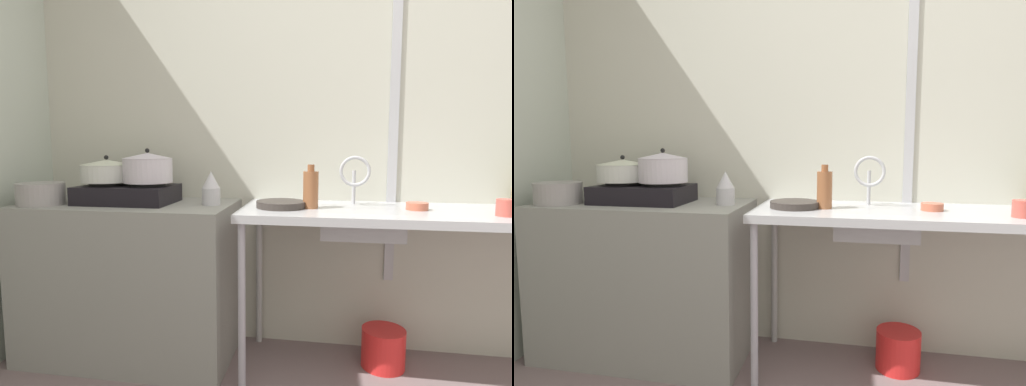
% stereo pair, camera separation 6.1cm
% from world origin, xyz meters
% --- Properties ---
extents(wall_back, '(4.80, 0.10, 2.72)m').
position_xyz_m(wall_back, '(0.00, 1.65, 1.36)').
color(wall_back, beige).
rests_on(wall_back, ground).
extents(wall_metal_strip, '(0.05, 0.01, 2.18)m').
position_xyz_m(wall_metal_strip, '(0.07, 1.59, 1.50)').
color(wall_metal_strip, '#ADAEB2').
extents(counter_concrete, '(1.13, 0.58, 0.85)m').
position_xyz_m(counter_concrete, '(-1.34, 1.30, 0.43)').
color(counter_concrete, gray).
rests_on(counter_concrete, ground).
extents(counter_sink, '(1.73, 0.58, 0.85)m').
position_xyz_m(counter_sink, '(0.16, 1.30, 0.79)').
color(counter_sink, '#ADAEB2').
rests_on(counter_sink, ground).
extents(stove, '(0.50, 0.33, 0.11)m').
position_xyz_m(stove, '(-1.34, 1.30, 0.90)').
color(stove, black).
rests_on(stove, counter_concrete).
extents(pot_on_left_burner, '(0.28, 0.28, 0.14)m').
position_xyz_m(pot_on_left_burner, '(-1.46, 1.30, 1.03)').
color(pot_on_left_burner, silver).
rests_on(pot_on_left_burner, stove).
extents(pot_on_right_burner, '(0.26, 0.26, 0.18)m').
position_xyz_m(pot_on_right_burner, '(-1.22, 1.30, 1.05)').
color(pot_on_right_burner, silver).
rests_on(pot_on_right_burner, stove).
extents(pot_beside_stove, '(0.24, 0.24, 0.12)m').
position_xyz_m(pot_beside_stove, '(-1.76, 1.17, 0.91)').
color(pot_beside_stove, gray).
rests_on(pot_beside_stove, counter_concrete).
extents(percolator, '(0.10, 0.10, 0.18)m').
position_xyz_m(percolator, '(-0.88, 1.31, 0.94)').
color(percolator, '#B8B8BC').
rests_on(percolator, counter_concrete).
extents(sink_basin, '(0.39, 0.30, 0.13)m').
position_xyz_m(sink_basin, '(-0.11, 1.29, 0.79)').
color(sink_basin, '#ADAEB2').
rests_on(sink_basin, counter_sink).
extents(faucet, '(0.16, 0.09, 0.26)m').
position_xyz_m(faucet, '(-0.14, 1.41, 1.02)').
color(faucet, '#ADAEB2').
rests_on(faucet, counter_sink).
extents(frying_pan, '(0.25, 0.25, 0.03)m').
position_xyz_m(frying_pan, '(-0.50, 1.28, 0.87)').
color(frying_pan, '#332D29').
rests_on(frying_pan, counter_sink).
extents(cup_by_rack, '(0.08, 0.08, 0.08)m').
position_xyz_m(cup_by_rack, '(0.50, 1.19, 0.89)').
color(cup_by_rack, '#C25044').
rests_on(cup_by_rack, counter_sink).
extents(small_bowl_on_drainboard, '(0.10, 0.10, 0.04)m').
position_xyz_m(small_bowl_on_drainboard, '(0.16, 1.32, 0.87)').
color(small_bowl_on_drainboard, '#B65C42').
rests_on(small_bowl_on_drainboard, counter_sink).
extents(bottle_by_sink, '(0.08, 0.08, 0.22)m').
position_xyz_m(bottle_by_sink, '(-0.36, 1.28, 0.95)').
color(bottle_by_sink, brown).
rests_on(bottle_by_sink, counter_sink).
extents(bucket_on_floor, '(0.23, 0.23, 0.21)m').
position_xyz_m(bucket_on_floor, '(0.03, 1.38, 0.10)').
color(bucket_on_floor, red).
rests_on(bucket_on_floor, ground).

